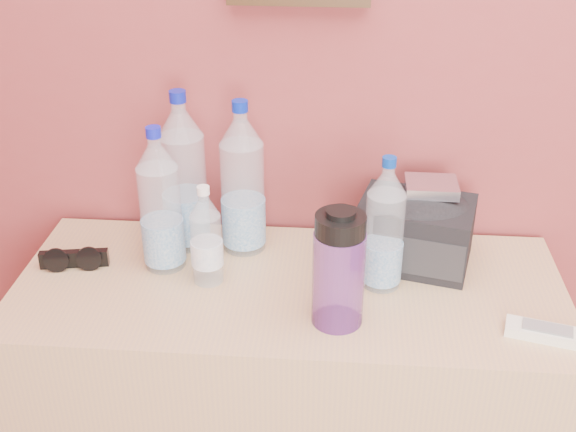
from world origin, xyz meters
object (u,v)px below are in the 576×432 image
Objects in this scene: pet_large_a at (160,207)px; pet_large_c at (243,186)px; nalgene_bottle at (339,268)px; ac_remote at (547,333)px; pet_large_b at (184,179)px; pet_large_d at (384,231)px; dresser at (289,412)px; pet_small at (206,240)px; foil_packet at (431,187)px; toiletry_bag at (415,228)px; sunglasses at (74,259)px.

pet_large_c is at bearing 28.86° from pet_large_a.
ac_remote is (0.40, -0.02, -0.11)m from nalgene_bottle.
pet_large_d is at bearing -16.98° from pet_large_b.
ac_remote is (0.62, -0.29, -0.15)m from pet_large_c.
pet_large_c reaches higher than dresser.
pet_large_a reaches higher than ac_remote.
pet_small reaches higher than foil_packet.
pet_large_b is 1.53× the size of toiletry_bag.
pet_small is 0.91× the size of nalgene_bottle.
pet_large_a reaches higher than nalgene_bottle.
pet_small is 0.46m from toiletry_bag.
dresser is 10.53× the size of foil_packet.
nalgene_bottle is (0.39, -0.18, -0.02)m from pet_large_a.
pet_large_c is 1.59× the size of pet_small.
sunglasses is at bearing -162.53° from pet_large_c.
pet_large_d is 0.37m from ac_remote.
dresser is 0.65m from ac_remote.
pet_large_a reaches higher than pet_large_d.
foil_packet is at bearing 141.11° from ac_remote.
foil_packet is at bearing 53.04° from nalgene_bottle.
pet_large_a is 0.56m from toiletry_bag.
foil_packet is at bearing -1.24° from pet_large_c.
foil_packet is (0.78, 0.11, 0.16)m from sunglasses.
foil_packet is (0.10, 0.12, 0.05)m from pet_large_d.
foil_packet is (0.47, 0.14, 0.08)m from pet_small.
pet_large_c reaches higher than pet_large_a.
pet_small is at bearing -63.72° from pet_large_b.
pet_large_a is 1.33× the size of nalgene_bottle.
pet_small is (-0.37, -0.02, -0.03)m from pet_large_d.
pet_large_d is (0.45, -0.14, -0.03)m from pet_large_b.
sunglasses is at bearing 176.12° from dresser.
ac_remote is 0.36m from toiletry_bag.
foil_packet is (0.19, 0.26, 0.06)m from nalgene_bottle.
pet_large_b is 0.83m from ac_remote.
sunglasses is 0.80m from foil_packet.
pet_large_c is 0.35m from nalgene_bottle.
pet_large_c is 1.44× the size of nalgene_bottle.
pet_large_b is 1.04× the size of pet_large_c.
pet_large_b is 0.30m from sunglasses.
foil_packet reaches higher than dresser.
pet_large_a is 1.11× the size of pet_large_d.
pet_large_c is at bearing 157.58° from pet_large_d.
pet_large_c is 0.42m from foil_packet.
pet_large_c is (-0.12, 0.15, 0.53)m from dresser.
pet_large_c is 1.21× the size of pet_large_d.
pet_large_b is at bearing 178.29° from foil_packet.
pet_small is at bearing 156.61° from nalgene_bottle.
dresser is 3.98× the size of pet_large_d.
nalgene_bottle is at bearing -23.39° from pet_small.
pet_large_a is 0.24m from sunglasses.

